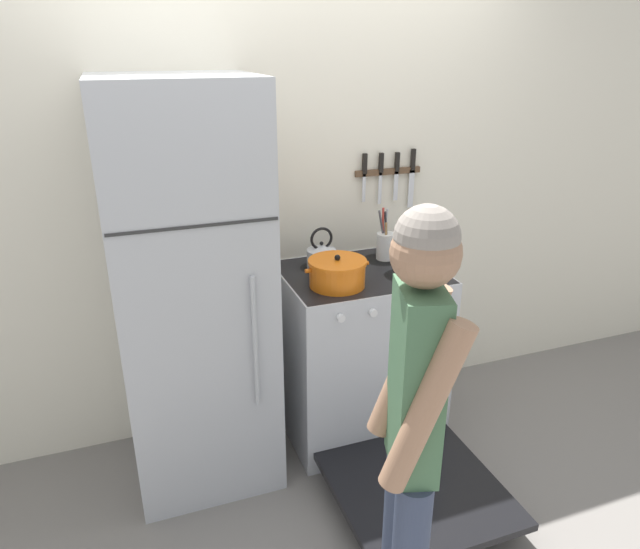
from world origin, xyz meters
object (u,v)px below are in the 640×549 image
stove_range (362,356)px  utensil_jar (385,245)px  refrigerator (192,294)px  tea_kettle (322,255)px  dutch_oven_pot (337,273)px  person (413,431)px

stove_range → utensil_jar: 0.60m
stove_range → utensil_jar: (0.20, 0.17, 0.54)m
utensil_jar → refrigerator: bearing=-171.8°
tea_kettle → utensil_jar: (0.36, 0.01, 0.01)m
stove_range → dutch_oven_pot: 0.57m
refrigerator → dutch_oven_pot: size_ratio=5.91×
utensil_jar → person: person is taller
stove_range → tea_kettle: 0.58m
refrigerator → dutch_oven_pot: bearing=-8.8°
stove_range → refrigerator: bearing=178.7°
refrigerator → utensil_jar: size_ratio=6.72×
person → stove_range: bearing=-0.5°
refrigerator → person: refrigerator is taller
utensil_jar → dutch_oven_pot: bearing=-146.0°
stove_range → tea_kettle: (-0.16, 0.16, 0.53)m
dutch_oven_pot → utensil_jar: (0.38, 0.25, 0.01)m
dutch_oven_pot → tea_kettle: bearing=86.8°
person → utensil_jar: bearing=-5.9°
refrigerator → stove_range: refrigerator is taller
tea_kettle → stove_range: bearing=-44.7°
refrigerator → tea_kettle: (0.68, 0.14, 0.05)m
refrigerator → tea_kettle: refrigerator is taller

